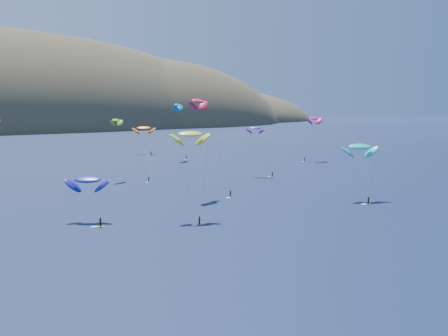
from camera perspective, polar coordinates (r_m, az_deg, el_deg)
name	(u,v)px	position (r m, az deg, el deg)	size (l,w,h in m)	color
kitesurfer_2	(190,134)	(139.47, -3.11, 3.12)	(9.16, 12.77, 21.13)	#B2D818
kitesurfer_3	(117,120)	(207.91, -9.80, 4.31)	(9.87, 15.41, 21.31)	#B2D818
kitesurfer_4	(178,105)	(273.15, -4.22, 5.76)	(9.18, 9.25, 26.31)	#B2D818
kitesurfer_5	(360,147)	(168.97, 12.30, 1.93)	(10.56, 12.15, 16.67)	#B2D818
kitesurfer_6	(256,128)	(216.45, 2.90, 3.66)	(7.20, 10.64, 18.32)	#B2D818
kitesurfer_8	(314,118)	(271.53, 8.27, 4.51)	(12.33, 5.46, 20.59)	#B2D818
kitesurfer_9	(198,101)	(170.16, -2.36, 6.13)	(11.10, 12.01, 28.42)	#B2D818
kitesurfer_10	(87,180)	(139.37, -12.38, -1.04)	(10.08, 13.31, 11.61)	#B2D818
kitesurfer_11	(144,128)	(303.09, -7.35, 3.66)	(11.58, 15.21, 15.48)	#B2D818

